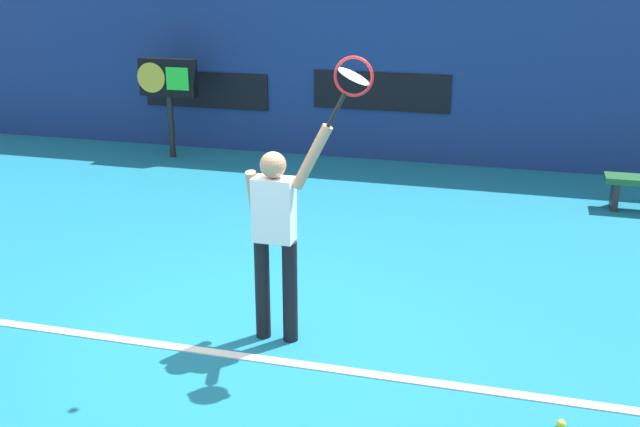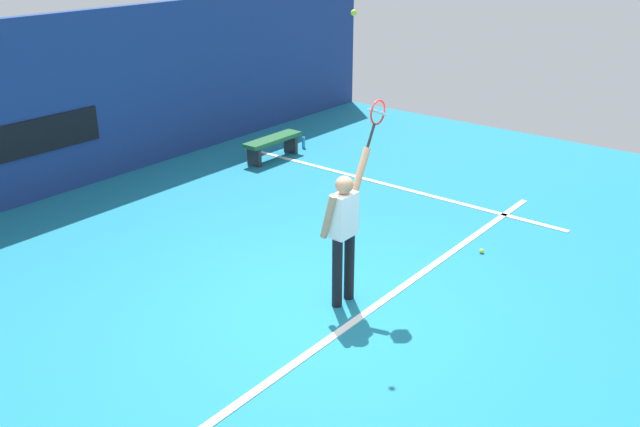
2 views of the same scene
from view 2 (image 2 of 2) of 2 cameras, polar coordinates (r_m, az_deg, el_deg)
ground_plane at (r=8.68m, az=0.66°, el=-7.90°), size 18.00×18.00×0.00m
back_wall at (r=12.68m, az=-22.52°, el=7.84°), size 18.00×0.20×3.07m
sponsor_banner_center at (r=12.67m, az=-21.97°, el=5.97°), size 2.20×0.03×0.60m
court_baseline at (r=8.46m, az=2.96°, el=-8.77°), size 10.00×0.10×0.01m
court_sideline at (r=12.82m, az=5.07°, el=2.51°), size 0.10×7.00×0.01m
tennis_player at (r=8.40m, az=1.97°, el=-1.26°), size 0.75×0.31×1.95m
tennis_racket at (r=8.46m, az=4.72°, el=8.09°), size 0.43×0.27×0.62m
tennis_ball at (r=7.93m, az=2.80°, el=16.20°), size 0.07×0.07×0.07m
court_bench at (r=14.07m, az=-3.91°, el=5.82°), size 1.40×0.36×0.45m
water_bottle at (r=14.83m, az=-1.36°, el=5.88°), size 0.07×0.07×0.24m
spare_ball at (r=10.34m, az=13.18°, el=-3.03°), size 0.07×0.07×0.07m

